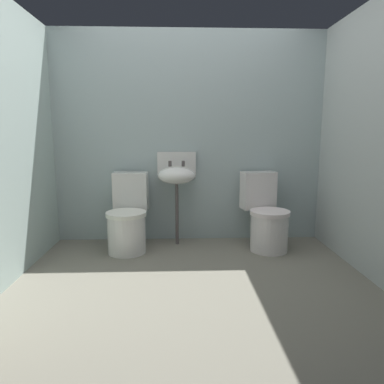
# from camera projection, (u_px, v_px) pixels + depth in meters

# --- Properties ---
(ground_plane) EXTENTS (3.32, 2.84, 0.08)m
(ground_plane) POSITION_uv_depth(u_px,v_px,m) (193.00, 289.00, 2.81)
(ground_plane) COLOR slate
(wall_back) EXTENTS (3.32, 0.10, 2.27)m
(wall_back) POSITION_uv_depth(u_px,v_px,m) (189.00, 138.00, 3.85)
(wall_back) COLOR #A0B3B3
(wall_back) RESTS_ON ground
(wall_right) EXTENTS (0.10, 2.64, 2.27)m
(wall_right) POSITION_uv_depth(u_px,v_px,m) (384.00, 141.00, 2.76)
(wall_right) COLOR #A7B1AE
(wall_right) RESTS_ON ground
(toilet_left) EXTENTS (0.42, 0.61, 0.78)m
(toilet_left) POSITION_uv_depth(u_px,v_px,m) (128.00, 219.00, 3.58)
(toilet_left) COLOR white
(toilet_left) RESTS_ON ground
(toilet_right) EXTENTS (0.49, 0.65, 0.78)m
(toilet_right) POSITION_uv_depth(u_px,v_px,m) (266.00, 218.00, 3.63)
(toilet_right) COLOR white
(toilet_right) RESTS_ON ground
(sink) EXTENTS (0.42, 0.35, 0.99)m
(sink) POSITION_uv_depth(u_px,v_px,m) (177.00, 175.00, 3.71)
(sink) COLOR #514949
(sink) RESTS_ON ground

